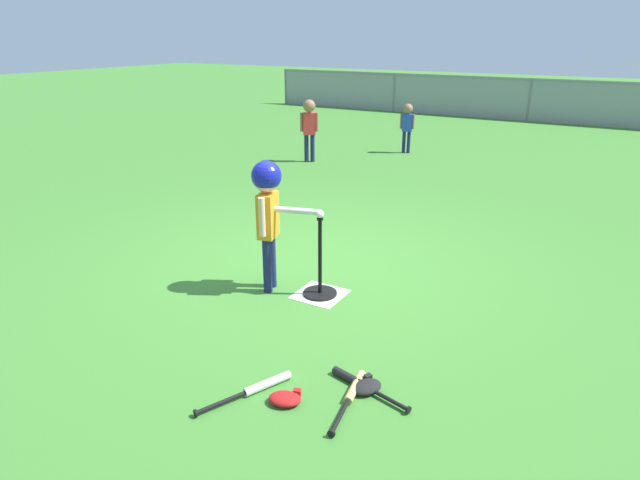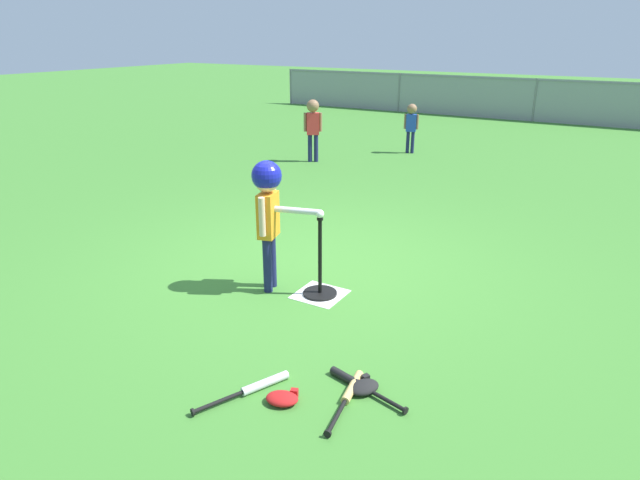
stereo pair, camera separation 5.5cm
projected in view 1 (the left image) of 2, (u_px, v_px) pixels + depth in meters
ground_plane at (315, 266)px, 5.80m from camera, size 60.00×60.00×0.00m
home_plate at (320, 294)px, 5.17m from camera, size 0.44×0.44×0.01m
batting_tee at (320, 282)px, 5.12m from camera, size 0.32×0.32×0.76m
baseball_on_tee at (320, 214)px, 4.89m from camera, size 0.07×0.07×0.07m
batter_child at (268, 200)px, 4.97m from camera, size 0.64×0.35×1.25m
fielder_near_left at (407, 122)px, 11.01m from camera, size 0.28×0.20×0.98m
fielder_deep_center at (309, 122)px, 10.21m from camera, size 0.30×0.24×1.16m
spare_bat_silver at (258, 387)px, 3.77m from camera, size 0.34×0.68×0.06m
spare_bat_wood at (352, 393)px, 3.71m from camera, size 0.17×0.68×0.06m
spare_bat_black at (359, 383)px, 3.81m from camera, size 0.65×0.21×0.06m
glove_by_plate at (367, 386)px, 3.77m from camera, size 0.24×0.27×0.07m
glove_near_bats at (286, 399)px, 3.64m from camera, size 0.26×0.23×0.07m
outfield_fence at (529, 98)px, 15.03m from camera, size 16.06×0.06×1.15m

